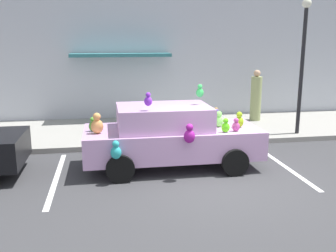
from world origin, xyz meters
TOP-DOWN VIEW (x-y plane):
  - ground_plane at (0.00, 0.00)m, footprint 60.00×60.00m
  - sidewalk at (0.00, 5.00)m, footprint 24.00×4.00m
  - storefront_building at (-0.02, 7.14)m, footprint 24.00×1.25m
  - parking_stripe_front at (1.91, 1.00)m, footprint 0.12×3.60m
  - parking_stripe_rear at (-3.64, 1.00)m, footprint 0.12×3.60m
  - plush_covered_car at (-0.93, 1.36)m, footprint 4.26×2.08m
  - teddy_bear_on_sidewalk at (0.33, 3.42)m, footprint 0.37×0.31m
  - street_lamp_post at (3.60, 3.50)m, footprint 0.28×0.28m
  - pedestrian_near_shopfront at (3.05, 5.66)m, footprint 0.39×0.39m

SIDE VIEW (x-z plane):
  - ground_plane at x=0.00m, z-range 0.00..0.00m
  - parking_stripe_front at x=1.91m, z-range 0.00..0.01m
  - parking_stripe_rear at x=-3.64m, z-range 0.00..0.01m
  - sidewalk at x=0.00m, z-range 0.00..0.15m
  - teddy_bear_on_sidewalk at x=0.33m, z-range 0.12..0.82m
  - plush_covered_car at x=-0.93m, z-range -0.22..1.82m
  - pedestrian_near_shopfront at x=3.05m, z-range 0.08..1.95m
  - street_lamp_post at x=3.60m, z-range 0.60..4.74m
  - storefront_building at x=-0.02m, z-range -0.01..6.39m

